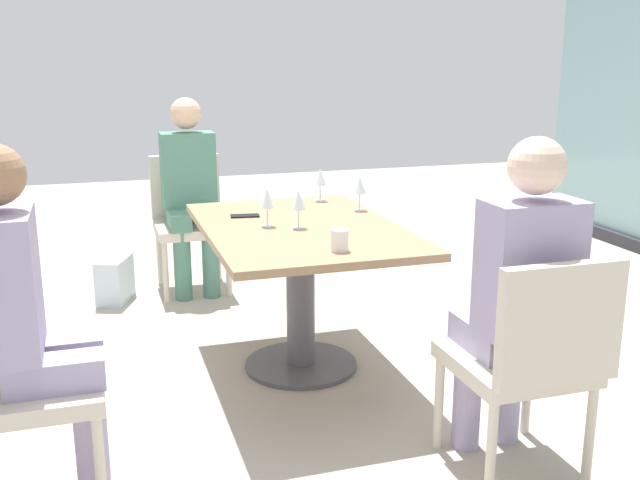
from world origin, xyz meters
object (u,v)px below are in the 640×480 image
wine_glass_0 (320,178)px  wine_glass_3 (298,201)px  person_far_right (518,290)px  coffee_cup (339,240)px  dining_table_main (300,260)px  cell_phone_on_table (245,216)px  person_side_end (190,186)px  handbag_0 (115,280)px  chair_side_end (189,214)px  wine_glass_1 (267,199)px  person_front_right (28,311)px  chair_far_right (531,354)px  wine_glass_2 (359,186)px

wine_glass_0 → wine_glass_3: same height
person_far_right → coffee_cup: (-0.60, -0.48, 0.08)m
dining_table_main → coffee_cup: coffee_cup is taller
dining_table_main → wine_glass_0: wine_glass_0 is taller
wine_glass_0 → cell_phone_on_table: size_ratio=1.28×
person_side_end → dining_table_main: bearing=13.6°
handbag_0 → dining_table_main: bearing=53.7°
chair_side_end → cell_phone_on_table: size_ratio=6.04×
wine_glass_0 → dining_table_main: bearing=-26.5°
handbag_0 → person_side_end: bearing=118.5°
wine_glass_1 → cell_phone_on_table: wine_glass_1 is taller
person_front_right → wine_glass_1: person_front_right is taller
person_front_right → handbag_0: bearing=171.4°
wine_glass_3 → chair_far_right: bearing=24.5°
wine_glass_2 → coffee_cup: size_ratio=2.06×
person_far_right → wine_glass_3: 1.19m
chair_far_right → wine_glass_3: wine_glass_3 is taller
wine_glass_0 → cell_phone_on_table: 0.57m
dining_table_main → handbag_0: (-1.33, -0.84, -0.42)m
person_front_right → coffee_cup: bearing=104.9°
person_side_end → wine_glass_3: bearing=12.3°
person_front_right → wine_glass_1: (-0.84, 1.02, 0.16)m
person_front_right → wine_glass_1: 1.33m
dining_table_main → chair_far_right: bearing=22.7°
chair_far_right → person_front_right: bearing=-103.3°
wine_glass_0 → person_far_right: bearing=8.1°
coffee_cup → person_side_end: bearing=-169.1°
person_far_right → wine_glass_2: bearing=-175.2°
handbag_0 → wine_glass_0: bearing=76.1°
wine_glass_3 → handbag_0: size_ratio=0.62×
wine_glass_1 → wine_glass_3: same height
chair_far_right → person_side_end: 2.75m
wine_glass_1 → wine_glass_0: bearing=140.6°
person_far_right → handbag_0: person_far_right is taller
dining_table_main → handbag_0: bearing=-147.7°
dining_table_main → coffee_cup: bearing=3.4°
wine_glass_3 → cell_phone_on_table: size_ratio=1.28×
person_front_right → wine_glass_1: size_ratio=6.81×
dining_table_main → wine_glass_3: 0.31m
chair_far_right → person_far_right: (-0.11, -0.00, 0.20)m
wine_glass_3 → person_far_right: bearing=26.7°
wine_glass_3 → coffee_cup: size_ratio=2.06×
person_side_end → wine_glass_1: size_ratio=6.81×
person_side_end → person_front_right: (2.21, -0.83, 0.00)m
wine_glass_2 → dining_table_main: bearing=-58.2°
chair_far_right → person_side_end: bearing=-162.1°
dining_table_main → chair_side_end: size_ratio=1.56×
chair_far_right → wine_glass_0: bearing=-172.4°
chair_side_end → wine_glass_2: size_ratio=4.70×
person_front_right → coffee_cup: person_front_right is taller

